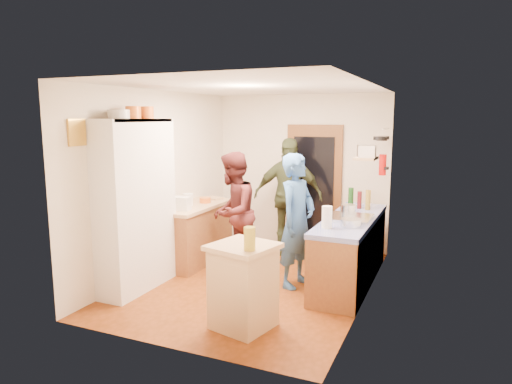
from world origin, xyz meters
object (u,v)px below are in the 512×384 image
Objects in this scene: island_base at (243,288)px; person_left at (236,212)px; right_counter_base at (350,252)px; hutch_body at (136,206)px; person_hob at (298,221)px; person_back at (289,196)px.

person_left reaches higher than island_base.
island_base is at bearing 18.44° from person_left.
right_counter_base is 2.56× the size of island_base.
right_counter_base is 1.27× the size of person_left.
hutch_body is 1.25× the size of person_hob.
person_hob is (0.15, 1.37, 0.45)m from island_base.
island_base reaches higher than right_counter_base.
person_left is at bearing -174.84° from right_counter_base.
hutch_body is at bearing -135.36° from person_back.
person_left is (-0.88, 1.65, 0.44)m from island_base.
person_back reaches higher than person_left.
hutch_body is 1.46m from person_left.
person_hob is (-0.60, -0.43, 0.46)m from right_counter_base.
person_back is (-0.47, 2.76, 0.52)m from island_base.
island_base is 0.49× the size of person_left.
person_hob is 1.53m from person_back.
right_counter_base is at bearing 27.47° from hutch_body.
person_hob is (1.90, 0.87, -0.22)m from hutch_body.
hutch_body reaches higher than person_hob.
person_hob is at bearing 83.66° from island_base.
island_base is 0.49× the size of person_hob.
person_left is at bearing 53.26° from hutch_body.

